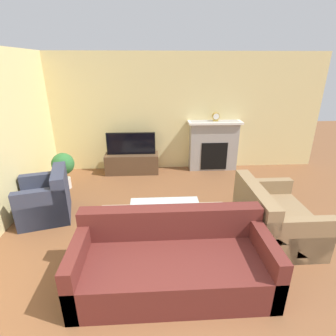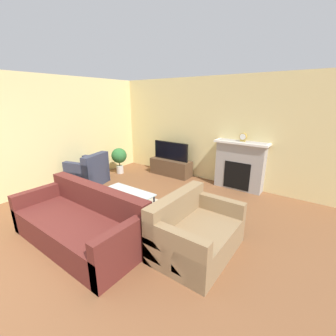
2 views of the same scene
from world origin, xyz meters
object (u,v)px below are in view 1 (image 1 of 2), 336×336
tv (131,144)px  armchair_by_window (47,200)px  couch_sectional (173,262)px  couch_loveseat (273,219)px  potted_plant (63,166)px  coffee_table (165,209)px  mantel_clock (216,117)px

tv → armchair_by_window: bearing=-124.9°
tv → armchair_by_window: tv is taller
tv → couch_sectional: size_ratio=0.50×
couch_loveseat → potted_plant: size_ratio=1.71×
couch_sectional → couch_loveseat: size_ratio=1.69×
coffee_table → potted_plant: 2.60m
tv → potted_plant: 1.55m
mantel_clock → tv: bearing=-175.8°
couch_sectional → coffee_table: (-0.04, 1.02, 0.12)m
tv → couch_sectional: bearing=-78.3°
couch_sectional → armchair_by_window: size_ratio=2.21×
couch_loveseat → armchair_by_window: same height
tv → potted_plant: tv is taller
tv → potted_plant: (-1.33, -0.77, -0.22)m
tv → couch_loveseat: tv is taller
couch_loveseat → mantel_clock: 2.94m
armchair_by_window → mantel_clock: mantel_clock is taller
tv → couch_sectional: (0.71, -3.43, -0.44)m
tv → couch_loveseat: (2.28, -2.61, -0.43)m
couch_sectional → coffee_table: size_ratio=2.10×
tv → potted_plant: size_ratio=1.46×
armchair_by_window → coffee_table: armchair_by_window is taller
armchair_by_window → mantel_clock: bearing=106.6°
potted_plant → mantel_clock: (3.31, 0.91, 0.79)m
couch_sectional → couch_loveseat: same height
tv → mantel_clock: mantel_clock is taller
couch_sectional → potted_plant: size_ratio=2.90×
couch_loveseat → coffee_table: size_ratio=1.24×
armchair_by_window → potted_plant: bearing=167.0°
coffee_table → mantel_clock: 3.01m
mantel_clock → couch_loveseat: bearing=-83.7°
coffee_table → potted_plant: (-2.00, 1.65, 0.10)m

